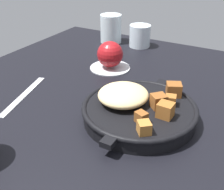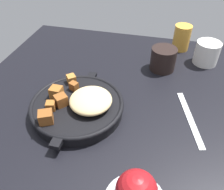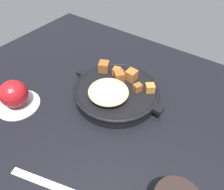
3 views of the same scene
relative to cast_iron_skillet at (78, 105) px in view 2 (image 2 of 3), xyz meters
The scene contains 6 objects.
ground_plane 10.63cm from the cast_iron_skillet, 81.30° to the left, with size 103.72×91.14×2.40cm, color black.
cast_iron_skillet is the anchor object (origin of this frame).
butter_knife 29.95cm from the cast_iron_skillet, 99.12° to the left, with size 20.79×1.60×0.36cm, color silver.
ceramic_mug_white 48.83cm from the cast_iron_skillet, 134.76° to the left, with size 8.22×8.22×7.90cm, color silver.
juice_glass_amber 49.98cm from the cast_iron_skillet, 148.71° to the left, with size 6.29×6.29×9.40cm, color gold.
coffee_mug_dark 33.76cm from the cast_iron_skillet, 143.03° to the left, with size 8.39×8.39×7.71cm, color black.
Camera 2 is at (41.27, 9.86, 45.13)cm, focal length 37.68 mm.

